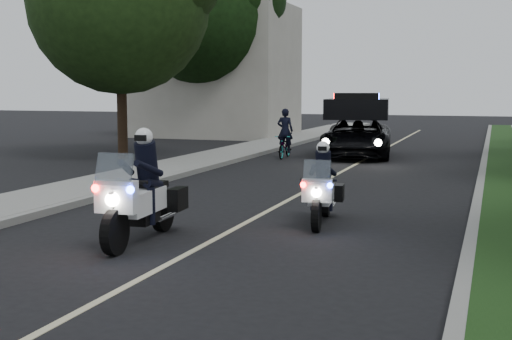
% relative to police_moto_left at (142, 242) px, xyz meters
% --- Properties ---
extents(ground, '(120.00, 120.00, 0.00)m').
position_rel_police_moto_left_xyz_m(ground, '(1.08, -1.51, 0.00)').
color(ground, black).
rests_on(ground, ground).
extents(curb_right, '(0.20, 60.00, 0.15)m').
position_rel_police_moto_left_xyz_m(curb_right, '(5.18, 8.49, 0.07)').
color(curb_right, gray).
rests_on(curb_right, ground).
extents(grass_verge, '(1.20, 60.00, 0.16)m').
position_rel_police_moto_left_xyz_m(grass_verge, '(5.88, 8.49, 0.08)').
color(grass_verge, '#193814').
rests_on(grass_verge, ground).
extents(curb_left, '(0.20, 60.00, 0.15)m').
position_rel_police_moto_left_xyz_m(curb_left, '(-3.02, 8.49, 0.07)').
color(curb_left, gray).
rests_on(curb_left, ground).
extents(sidewalk_left, '(2.00, 60.00, 0.16)m').
position_rel_police_moto_left_xyz_m(sidewalk_left, '(-4.12, 8.49, 0.08)').
color(sidewalk_left, gray).
rests_on(sidewalk_left, ground).
extents(building_far, '(8.00, 6.00, 7.00)m').
position_rel_police_moto_left_xyz_m(building_far, '(-8.92, 24.49, 3.50)').
color(building_far, '#A8A396').
rests_on(building_far, ground).
extents(lane_marking, '(0.12, 50.00, 0.01)m').
position_rel_police_moto_left_xyz_m(lane_marking, '(1.08, 8.49, 0.00)').
color(lane_marking, '#BFB78C').
rests_on(lane_marking, ground).
extents(police_moto_left, '(0.93, 2.28, 1.90)m').
position_rel_police_moto_left_xyz_m(police_moto_left, '(0.00, 0.00, 0.00)').
color(police_moto_left, white).
rests_on(police_moto_left, ground).
extents(police_moto_right, '(0.87, 1.90, 1.56)m').
position_rel_police_moto_left_xyz_m(police_moto_right, '(2.45, 2.51, 0.00)').
color(police_moto_right, silver).
rests_on(police_moto_right, ground).
extents(police_suv, '(3.15, 5.57, 2.57)m').
position_rel_police_moto_left_xyz_m(police_suv, '(0.60, 15.49, 0.00)').
color(police_suv, black).
rests_on(police_suv, ground).
extents(bicycle, '(0.67, 1.64, 0.84)m').
position_rel_police_moto_left_xyz_m(bicycle, '(-1.81, 14.12, 0.00)').
color(bicycle, black).
rests_on(bicycle, ground).
extents(cyclist, '(0.61, 0.43, 1.63)m').
position_rel_police_moto_left_xyz_m(cyclist, '(-1.81, 14.12, 0.00)').
color(cyclist, black).
rests_on(cyclist, ground).
extents(tree_left_near, '(7.13, 7.13, 10.86)m').
position_rel_police_moto_left_xyz_m(tree_left_near, '(-7.37, 11.97, 0.00)').
color(tree_left_near, '#1D3812').
rests_on(tree_left_near, ground).
extents(tree_left_far, '(8.91, 8.91, 11.75)m').
position_rel_police_moto_left_xyz_m(tree_left_far, '(-8.65, 22.84, 0.00)').
color(tree_left_far, black).
rests_on(tree_left_far, ground).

